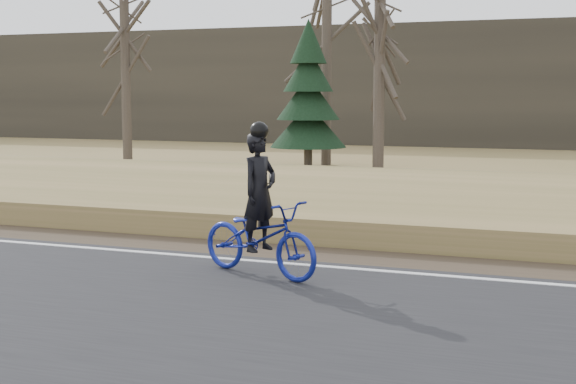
% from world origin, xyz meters
% --- Properties ---
extents(ground, '(120.00, 120.00, 0.00)m').
position_xyz_m(ground, '(0.00, 0.00, 0.00)').
color(ground, '#9B7E4F').
rests_on(ground, ground).
extents(road, '(120.00, 6.00, 0.06)m').
position_xyz_m(road, '(0.00, -2.50, 0.03)').
color(road, black).
rests_on(road, ground).
extents(edge_line, '(120.00, 0.12, 0.01)m').
position_xyz_m(edge_line, '(0.00, 0.20, 0.07)').
color(edge_line, silver).
rests_on(edge_line, road).
extents(shoulder, '(120.00, 1.60, 0.04)m').
position_xyz_m(shoulder, '(0.00, 1.20, 0.02)').
color(shoulder, '#473A2B').
rests_on(shoulder, ground).
extents(embankment, '(120.00, 5.00, 0.44)m').
position_xyz_m(embankment, '(0.00, 4.20, 0.22)').
color(embankment, '#9B7E4F').
rests_on(embankment, ground).
extents(ballast, '(120.00, 3.00, 0.45)m').
position_xyz_m(ballast, '(0.00, 8.00, 0.23)').
color(ballast, slate).
rests_on(ballast, ground).
extents(railroad, '(120.00, 2.40, 0.29)m').
position_xyz_m(railroad, '(0.00, 8.00, 0.53)').
color(railroad, black).
rests_on(railroad, ballast).
extents(treeline_backdrop, '(120.00, 4.00, 6.00)m').
position_xyz_m(treeline_backdrop, '(0.00, 30.00, 3.00)').
color(treeline_backdrop, '#383328').
rests_on(treeline_backdrop, ground).
extents(cyclist, '(2.15, 1.35, 2.14)m').
position_xyz_m(cyclist, '(-1.87, -0.63, 0.73)').
color(cyclist, navy).
rests_on(cyclist, road).
extents(bare_tree_far_left, '(0.36, 0.36, 6.56)m').
position_xyz_m(bare_tree_far_left, '(-13.88, 15.39, 3.28)').
color(bare_tree_far_left, '#4C4338').
rests_on(bare_tree_far_left, ground).
extents(bare_tree_left, '(0.36, 0.36, 8.47)m').
position_xyz_m(bare_tree_left, '(-6.52, 16.96, 4.23)').
color(bare_tree_left, '#4C4338').
rests_on(bare_tree_left, ground).
extents(bare_tree_near_left, '(0.36, 0.36, 6.51)m').
position_xyz_m(bare_tree_near_left, '(-3.90, 14.25, 3.25)').
color(bare_tree_near_left, '#4C4338').
rests_on(bare_tree_near_left, ground).
extents(conifer, '(2.60, 2.60, 5.08)m').
position_xyz_m(conifer, '(-6.54, 15.02, 2.40)').
color(conifer, '#4C4338').
rests_on(conifer, ground).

